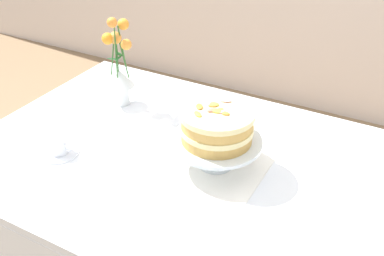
{
  "coord_description": "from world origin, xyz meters",
  "views": [
    {
      "loc": [
        0.64,
        -1.05,
        1.62
      ],
      "look_at": [
        0.06,
        0.0,
        0.86
      ],
      "focal_mm": 41.98,
      "sensor_mm": 36.0,
      "label": 1
    }
  ],
  "objects_px": {
    "flower_vase": "(120,70)",
    "dining_table": "(174,178)",
    "layer_cake": "(217,125)",
    "cake_stand": "(216,144)",
    "teacup": "(59,147)"
  },
  "relations": [
    {
      "from": "flower_vase",
      "to": "dining_table",
      "type": "bearing_deg",
      "value": -30.66
    },
    {
      "from": "dining_table",
      "to": "layer_cake",
      "type": "distance_m",
      "value": 0.28
    },
    {
      "from": "dining_table",
      "to": "layer_cake",
      "type": "xyz_separation_m",
      "value": [
        0.14,
        0.03,
        0.24
      ]
    },
    {
      "from": "dining_table",
      "to": "layer_cake",
      "type": "height_order",
      "value": "layer_cake"
    },
    {
      "from": "dining_table",
      "to": "cake_stand",
      "type": "distance_m",
      "value": 0.22
    },
    {
      "from": "layer_cake",
      "to": "teacup",
      "type": "distance_m",
      "value": 0.54
    },
    {
      "from": "flower_vase",
      "to": "cake_stand",
      "type": "bearing_deg",
      "value": -20.59
    },
    {
      "from": "layer_cake",
      "to": "flower_vase",
      "type": "height_order",
      "value": "flower_vase"
    },
    {
      "from": "dining_table",
      "to": "layer_cake",
      "type": "bearing_deg",
      "value": 11.25
    },
    {
      "from": "teacup",
      "to": "dining_table",
      "type": "bearing_deg",
      "value": 25.67
    },
    {
      "from": "dining_table",
      "to": "flower_vase",
      "type": "bearing_deg",
      "value": 149.34
    },
    {
      "from": "cake_stand",
      "to": "flower_vase",
      "type": "xyz_separation_m",
      "value": [
        -0.51,
        0.19,
        0.06
      ]
    },
    {
      "from": "dining_table",
      "to": "teacup",
      "type": "xyz_separation_m",
      "value": [
        -0.35,
        -0.17,
        0.12
      ]
    },
    {
      "from": "layer_cake",
      "to": "flower_vase",
      "type": "distance_m",
      "value": 0.55
    },
    {
      "from": "cake_stand",
      "to": "layer_cake",
      "type": "height_order",
      "value": "layer_cake"
    }
  ]
}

